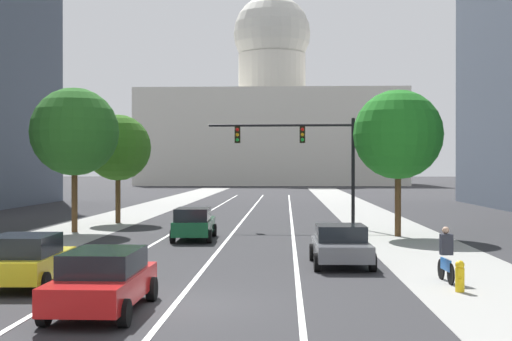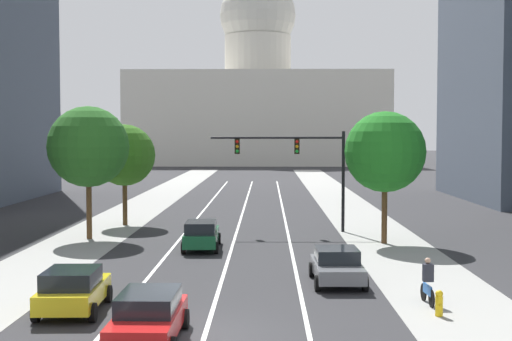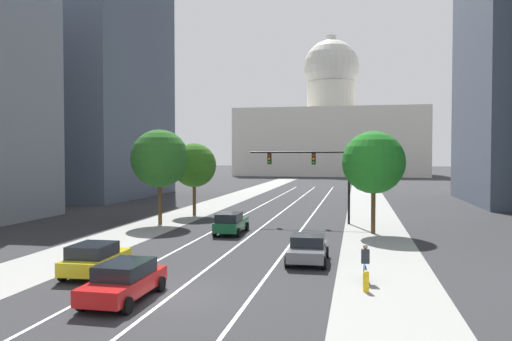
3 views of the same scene
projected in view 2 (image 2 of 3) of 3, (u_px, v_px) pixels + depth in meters
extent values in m
plane|color=#2B2B2D|center=(245.00, 205.00, 62.02)|extent=(400.00, 400.00, 0.00)
cube|color=gray|center=(135.00, 211.00, 57.16)|extent=(4.65, 130.00, 0.01)
cube|color=gray|center=(352.00, 211.00, 56.89)|extent=(4.65, 130.00, 0.01)
cube|color=white|center=(190.00, 227.00, 47.09)|extent=(0.16, 90.00, 0.01)
cube|color=white|center=(238.00, 227.00, 47.04)|extent=(0.16, 90.00, 0.01)
cube|color=white|center=(287.00, 227.00, 46.99)|extent=(0.16, 90.00, 0.01)
cube|color=beige|center=(258.00, 119.00, 146.57)|extent=(51.55, 27.69, 18.39)
cylinder|color=beige|center=(258.00, 56.00, 145.88)|extent=(13.66, 13.66, 8.02)
sphere|color=beige|center=(258.00, 15.00, 145.45)|extent=(15.64, 15.64, 15.64)
cube|color=slate|center=(337.00, 269.00, 29.34)|extent=(1.96, 4.18, 0.57)
cube|color=black|center=(337.00, 255.00, 29.47)|extent=(1.77, 2.03, 0.57)
cylinder|color=black|center=(312.00, 270.00, 30.76)|extent=(0.23, 0.64, 0.64)
cylinder|color=black|center=(355.00, 269.00, 30.77)|extent=(0.23, 0.64, 0.64)
cylinder|color=black|center=(318.00, 283.00, 27.94)|extent=(0.23, 0.64, 0.64)
cylinder|color=black|center=(365.00, 283.00, 27.95)|extent=(0.23, 0.64, 0.64)
cube|color=yellow|center=(74.00, 294.00, 24.70)|extent=(2.02, 4.11, 0.65)
cube|color=black|center=(71.00, 278.00, 24.33)|extent=(1.81, 2.26, 0.60)
cylinder|color=black|center=(57.00, 294.00, 26.07)|extent=(0.24, 0.65, 0.64)
cylinder|color=black|center=(108.00, 294.00, 26.11)|extent=(0.24, 0.65, 0.64)
cylinder|color=black|center=(36.00, 313.00, 23.33)|extent=(0.24, 0.65, 0.64)
cylinder|color=black|center=(93.00, 312.00, 23.37)|extent=(0.24, 0.65, 0.64)
cube|color=red|center=(148.00, 322.00, 21.02)|extent=(1.85, 4.54, 0.63)
cube|color=black|center=(149.00, 301.00, 21.11)|extent=(1.69, 2.49, 0.57)
cylinder|color=black|center=(129.00, 319.00, 22.60)|extent=(0.22, 0.64, 0.64)
cylinder|color=black|center=(185.00, 319.00, 22.56)|extent=(0.22, 0.64, 0.64)
cube|color=#14512D|center=(202.00, 237.00, 38.21)|extent=(1.84, 4.68, 0.68)
cube|color=black|center=(201.00, 227.00, 37.42)|extent=(1.64, 2.42, 0.60)
cylinder|color=black|center=(188.00, 239.00, 39.79)|extent=(0.24, 0.65, 0.64)
cylinder|color=black|center=(219.00, 239.00, 39.81)|extent=(0.24, 0.65, 0.64)
cylinder|color=black|center=(183.00, 248.00, 36.65)|extent=(0.24, 0.65, 0.64)
cylinder|color=black|center=(216.00, 248.00, 36.67)|extent=(0.24, 0.65, 0.64)
cylinder|color=black|center=(343.00, 182.00, 44.71)|extent=(0.20, 0.20, 6.41)
cylinder|color=black|center=(277.00, 138.00, 44.63)|extent=(8.41, 0.14, 0.14)
cube|color=black|center=(297.00, 146.00, 44.64)|extent=(0.32, 0.28, 0.96)
sphere|color=red|center=(297.00, 142.00, 44.48)|extent=(0.20, 0.20, 0.20)
sphere|color=orange|center=(297.00, 146.00, 44.49)|extent=(0.20, 0.20, 0.20)
sphere|color=green|center=(297.00, 151.00, 44.51)|extent=(0.20, 0.20, 0.20)
cube|color=black|center=(237.00, 146.00, 44.70)|extent=(0.32, 0.28, 0.96)
sphere|color=red|center=(237.00, 142.00, 44.53)|extent=(0.20, 0.20, 0.20)
sphere|color=orange|center=(237.00, 146.00, 44.55)|extent=(0.20, 0.20, 0.20)
sphere|color=green|center=(237.00, 151.00, 44.57)|extent=(0.20, 0.20, 0.20)
cylinder|color=yellow|center=(439.00, 306.00, 24.08)|extent=(0.26, 0.26, 0.70)
sphere|color=yellow|center=(439.00, 294.00, 24.06)|extent=(0.26, 0.26, 0.26)
cylinder|color=yellow|center=(440.00, 306.00, 23.92)|extent=(0.10, 0.12, 0.10)
cylinder|color=black|center=(432.00, 299.00, 25.27)|extent=(0.09, 0.66, 0.66)
cylinder|color=black|center=(423.00, 292.00, 26.30)|extent=(0.09, 0.66, 0.66)
cube|color=#1959B2|center=(427.00, 290.00, 25.77)|extent=(0.12, 1.00, 0.36)
cube|color=#262833|center=(428.00, 273.00, 25.69)|extent=(0.38, 0.30, 0.64)
sphere|color=tan|center=(428.00, 261.00, 25.74)|extent=(0.22, 0.22, 0.22)
cylinder|color=#51381E|center=(125.00, 201.00, 48.13)|extent=(0.32, 0.32, 3.32)
sphere|color=#30661B|center=(125.00, 155.00, 47.97)|extent=(4.19, 4.19, 4.19)
cylinder|color=#51381E|center=(384.00, 212.00, 39.98)|extent=(0.32, 0.32, 3.62)
sphere|color=#217822|center=(385.00, 152.00, 39.81)|extent=(4.58, 4.58, 4.58)
cylinder|color=#51381E|center=(89.00, 207.00, 41.77)|extent=(0.32, 0.32, 3.81)
sphere|color=#276221|center=(88.00, 147.00, 41.58)|extent=(4.79, 4.79, 4.79)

